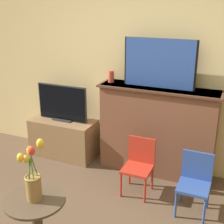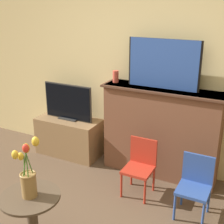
% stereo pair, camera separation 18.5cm
% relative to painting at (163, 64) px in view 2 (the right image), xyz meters
% --- Properties ---
extents(wall_back, '(8.00, 0.06, 2.70)m').
position_rel_painting_xyz_m(wall_back, '(-0.26, 0.19, -0.02)').
color(wall_back, beige).
rests_on(wall_back, ground).
extents(fireplace_mantel, '(1.43, 0.37, 1.10)m').
position_rel_painting_xyz_m(fireplace_mantel, '(0.02, -0.01, -0.81)').
color(fireplace_mantel, brown).
rests_on(fireplace_mantel, ground).
extents(painting, '(0.83, 0.03, 0.55)m').
position_rel_painting_xyz_m(painting, '(0.00, 0.00, 0.00)').
color(painting, black).
rests_on(painting, fireplace_mantel).
extents(mantel_candle, '(0.07, 0.07, 0.14)m').
position_rel_painting_xyz_m(mantel_candle, '(-0.59, -0.01, -0.20)').
color(mantel_candle, '#CC4C3D').
rests_on(mantel_candle, fireplace_mantel).
extents(tv_stand, '(0.88, 0.43, 0.52)m').
position_rel_painting_xyz_m(tv_stand, '(-1.27, -0.08, -1.11)').
color(tv_stand, olive).
rests_on(tv_stand, ground).
extents(tv_monitor, '(0.72, 0.12, 0.48)m').
position_rel_painting_xyz_m(tv_monitor, '(-1.27, -0.07, -0.62)').
color(tv_monitor, '#2D2D2D').
rests_on(tv_monitor, tv_stand).
extents(chair_red, '(0.31, 0.31, 0.62)m').
position_rel_painting_xyz_m(chair_red, '(-0.04, -0.49, -1.02)').
color(chair_red, '#B22D1E').
rests_on(chair_red, ground).
extents(chair_blue, '(0.31, 0.31, 0.62)m').
position_rel_painting_xyz_m(chair_blue, '(0.58, -0.60, -1.02)').
color(chair_blue, '#2D4C99').
rests_on(chair_blue, ground).
extents(side_table, '(0.49, 0.49, 0.57)m').
position_rel_painting_xyz_m(side_table, '(-0.50, -1.74, -1.00)').
color(side_table, '#4C3D2D').
rests_on(side_table, ground).
extents(vase_tulips, '(0.15, 0.22, 0.49)m').
position_rel_painting_xyz_m(vase_tulips, '(-0.50, -1.73, -0.62)').
color(vase_tulips, olive).
rests_on(vase_tulips, side_table).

